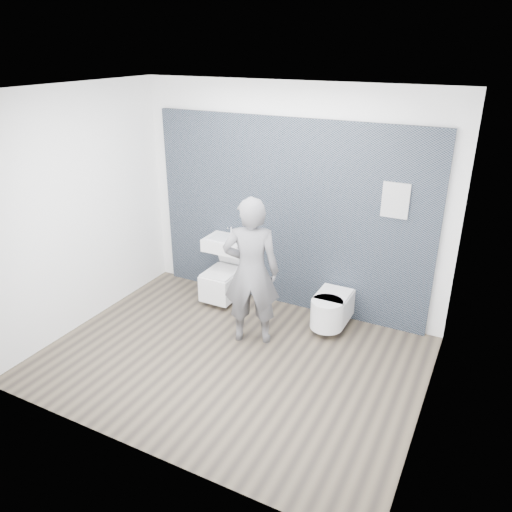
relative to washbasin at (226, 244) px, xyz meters
The scene contains 8 objects.
ground 1.65m from the washbasin, 58.34° to the right, with size 4.00×4.00×0.00m, color brown.
room_shell 1.74m from the washbasin, 58.34° to the right, with size 4.00×4.00×4.00m.
tile_wall 1.11m from the washbasin, 16.82° to the left, with size 3.60×0.06×2.40m, color black.
washbasin is the anchor object (origin of this frame).
toilet_square 0.52m from the washbasin, 90.00° to the right, with size 0.41×0.60×0.78m.
toilet_rounded 1.60m from the washbasin, ahead, with size 0.39×0.66×0.36m.
info_placard 2.21m from the washbasin, ahead, with size 0.30×0.03×0.40m, color white.
visitor 1.09m from the washbasin, 44.87° to the right, with size 0.63×0.41×1.72m, color #5E5E62.
Camera 1 is at (2.32, -3.93, 3.20)m, focal length 35.00 mm.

